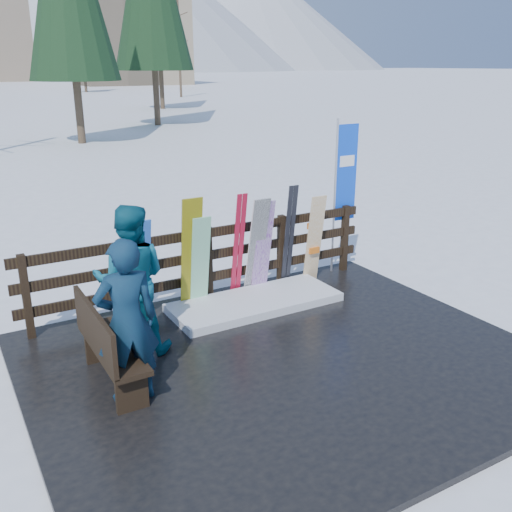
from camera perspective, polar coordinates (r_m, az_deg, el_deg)
ground at (r=7.13m, az=3.15°, el=-10.84°), size 700.00×700.00×0.00m
deck at (r=7.11m, az=3.16°, el=-10.55°), size 6.00×5.00×0.08m
fence at (r=8.59m, az=-4.81°, el=-0.21°), size 5.60×0.10×1.15m
snow_patch at (r=8.51m, az=-0.10°, el=-4.65°), size 2.54×1.00×0.12m
bench at (r=6.53m, az=-14.79°, el=-8.50°), size 0.40×1.50×0.97m
snowboard_0 at (r=7.98m, az=-11.40°, el=-1.39°), size 0.25×0.34×1.48m
snowboard_1 at (r=8.30m, az=-5.60°, el=-0.63°), size 0.28×0.25×1.40m
snowboard_2 at (r=8.20m, az=-6.49°, el=0.17°), size 0.31×0.25×1.69m
snowboard_3 at (r=8.74m, az=0.68°, el=0.85°), size 0.27×0.29×1.51m
snowboard_4 at (r=8.68m, az=0.08°, el=0.91°), size 0.28×0.36×1.56m
snowboard_5 at (r=9.26m, az=5.86°, el=1.66°), size 0.27×0.22×1.47m
ski_pair_a at (r=8.60m, az=-1.76°, el=1.04°), size 0.16×0.30×1.65m
ski_pair_b at (r=9.05m, az=3.35°, el=1.99°), size 0.17×0.23×1.67m
rental_flag at (r=9.71m, az=8.73°, el=7.64°), size 0.45×0.04×2.60m
person_front at (r=6.09m, az=-12.79°, el=-6.39°), size 0.69×0.49×1.80m
person_back at (r=7.08m, az=-12.42°, el=-2.38°), size 1.13×1.03×1.88m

